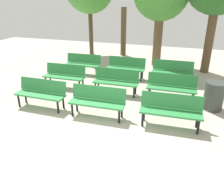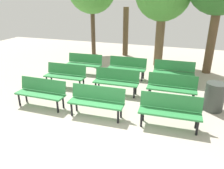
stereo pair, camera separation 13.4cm
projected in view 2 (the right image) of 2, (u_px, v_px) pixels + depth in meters
name	position (u px, v px, depth m)	size (l,w,h in m)	color
ground_plane	(75.00, 147.00, 5.00)	(24.00, 24.00, 0.00)	#B2A899
bench_r0_c0	(41.00, 91.00, 6.75)	(1.60, 0.48, 0.87)	#2D8442
bench_r0_c1	(97.00, 100.00, 6.18)	(1.62, 0.54, 0.87)	#2D8442
bench_r0_c2	(170.00, 109.00, 5.66)	(1.62, 0.55, 0.87)	#2D8442
bench_r1_c0	(65.00, 74.00, 8.26)	(1.61, 0.53, 0.87)	#2D8442
bench_r1_c1	(116.00, 80.00, 7.67)	(1.62, 0.54, 0.87)	#2D8442
bench_r1_c2	(172.00, 86.00, 7.13)	(1.61, 0.50, 0.87)	#2D8442
bench_r2_c0	(84.00, 63.00, 9.73)	(1.62, 0.54, 0.87)	#2D8442
bench_r2_c1	(127.00, 66.00, 9.20)	(1.60, 0.48, 0.87)	#2D8442
bench_r2_c2	(174.00, 70.00, 8.67)	(1.61, 0.52, 0.87)	#2D8442
tree_1	(126.00, 32.00, 12.53)	(0.32, 0.32, 2.75)	brown
trash_bin	(214.00, 97.00, 6.53)	(0.57, 0.57, 0.87)	#383D38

